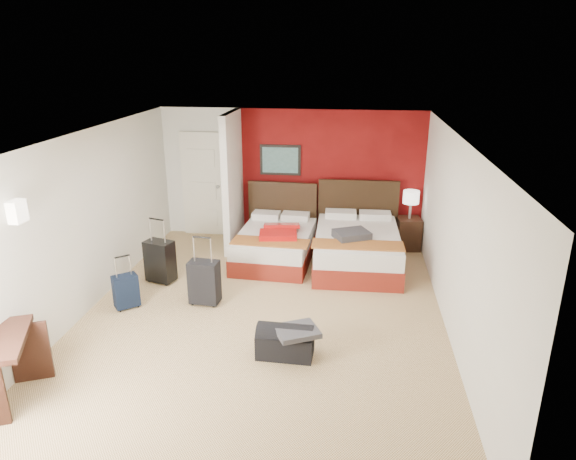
% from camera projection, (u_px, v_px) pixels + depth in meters
% --- Properties ---
extents(ground, '(6.50, 6.50, 0.00)m').
position_uv_depth(ground, '(263.00, 315.00, 7.25)').
color(ground, tan).
rests_on(ground, ground).
extents(room_walls, '(5.02, 6.52, 2.50)m').
position_uv_depth(room_walls, '(192.00, 198.00, 8.32)').
color(room_walls, silver).
rests_on(room_walls, ground).
extents(red_accent_panel, '(3.50, 0.04, 2.50)m').
position_uv_depth(red_accent_panel, '(330.00, 176.00, 9.76)').
color(red_accent_panel, maroon).
rests_on(red_accent_panel, ground).
extents(partition_wall, '(0.12, 1.20, 2.50)m').
position_uv_depth(partition_wall, '(233.00, 181.00, 9.39)').
color(partition_wall, silver).
rests_on(partition_wall, ground).
extents(entry_door, '(0.82, 0.06, 2.05)m').
position_uv_depth(entry_door, '(203.00, 184.00, 10.11)').
color(entry_door, silver).
rests_on(entry_door, ground).
extents(bed_left, '(1.35, 1.85, 0.54)m').
position_uv_depth(bed_left, '(275.00, 246.00, 9.03)').
color(bed_left, white).
rests_on(bed_left, ground).
extents(bed_right, '(1.46, 2.06, 0.61)m').
position_uv_depth(bed_right, '(357.00, 249.00, 8.79)').
color(bed_right, white).
rests_on(bed_right, ground).
extents(red_suitcase_open, '(0.73, 0.93, 0.11)m').
position_uv_depth(red_suitcase_open, '(280.00, 231.00, 8.82)').
color(red_suitcase_open, '#B7110F').
rests_on(red_suitcase_open, bed_left).
extents(jacket_bundle, '(0.67, 0.62, 0.13)m').
position_uv_depth(jacket_bundle, '(352.00, 235.00, 8.39)').
color(jacket_bundle, '#3B3C41').
rests_on(jacket_bundle, bed_right).
extents(nightstand, '(0.47, 0.47, 0.59)m').
position_uv_depth(nightstand, '(408.00, 233.00, 9.56)').
color(nightstand, black).
rests_on(nightstand, ground).
extents(table_lamp, '(0.37, 0.37, 0.52)m').
position_uv_depth(table_lamp, '(410.00, 205.00, 9.37)').
color(table_lamp, silver).
rests_on(table_lamp, nightstand).
extents(suitcase_black, '(0.50, 0.39, 0.66)m').
position_uv_depth(suitcase_black, '(160.00, 263.00, 8.18)').
color(suitcase_black, black).
rests_on(suitcase_black, ground).
extents(suitcase_charcoal, '(0.45, 0.30, 0.63)m').
position_uv_depth(suitcase_charcoal, '(204.00, 284.00, 7.47)').
color(suitcase_charcoal, black).
rests_on(suitcase_charcoal, ground).
extents(suitcase_navy, '(0.40, 0.38, 0.47)m').
position_uv_depth(suitcase_navy, '(126.00, 293.00, 7.37)').
color(suitcase_navy, black).
rests_on(suitcase_navy, ground).
extents(duffel_bag, '(0.69, 0.38, 0.34)m').
position_uv_depth(duffel_bag, '(285.00, 343.00, 6.24)').
color(duffel_bag, black).
rests_on(duffel_bag, ground).
extents(jacket_draped, '(0.62, 0.58, 0.06)m').
position_uv_depth(jacket_draped, '(297.00, 331.00, 6.10)').
color(jacket_draped, '#3E3E43').
rests_on(jacket_draped, duffel_bag).
extents(desk, '(0.79, 1.03, 0.77)m').
position_uv_depth(desk, '(8.00, 370.00, 5.35)').
color(desk, black).
rests_on(desk, ground).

